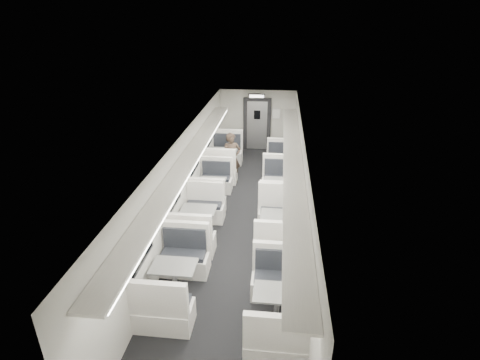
% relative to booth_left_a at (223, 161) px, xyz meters
% --- Properties ---
extents(room, '(3.24, 12.24, 2.64)m').
position_rel_booth_left_a_xyz_m(room, '(1.00, -3.44, 0.79)').
color(room, black).
rests_on(room, ground).
extents(booth_left_a, '(1.13, 2.30, 1.23)m').
position_rel_booth_left_a_xyz_m(booth_left_a, '(0.00, 0.00, 0.00)').
color(booth_left_a, white).
rests_on(booth_left_a, room).
extents(booth_left_b, '(0.99, 2.01, 1.07)m').
position_rel_booth_left_a_xyz_m(booth_left_b, '(0.00, -2.29, -0.05)').
color(booth_left_b, white).
rests_on(booth_left_b, room).
extents(booth_left_c, '(1.04, 2.11, 1.13)m').
position_rel_booth_left_a_xyz_m(booth_left_c, '(0.00, -4.11, -0.03)').
color(booth_left_c, white).
rests_on(booth_left_c, room).
extents(booth_left_d, '(1.04, 2.11, 1.13)m').
position_rel_booth_left_a_xyz_m(booth_left_d, '(0.00, -6.37, -0.03)').
color(booth_left_d, white).
rests_on(booth_left_d, room).
extents(booth_right_a, '(1.02, 2.07, 1.11)m').
position_rel_booth_left_a_xyz_m(booth_right_a, '(2.00, -0.35, -0.04)').
color(booth_right_a, white).
rests_on(booth_right_a, room).
extents(booth_right_b, '(1.13, 2.28, 1.22)m').
position_rel_booth_left_a_xyz_m(booth_right_b, '(2.00, -2.36, -0.00)').
color(booth_right_b, white).
rests_on(booth_right_b, room).
extents(booth_right_c, '(1.08, 2.20, 1.18)m').
position_rel_booth_left_a_xyz_m(booth_right_c, '(2.00, -4.24, -0.02)').
color(booth_right_c, white).
rests_on(booth_right_c, room).
extents(booth_right_d, '(1.02, 2.07, 1.11)m').
position_rel_booth_left_a_xyz_m(booth_right_d, '(2.00, -6.88, -0.04)').
color(booth_right_d, white).
rests_on(booth_right_d, room).
extents(passenger, '(0.71, 0.59, 1.67)m').
position_rel_booth_left_a_xyz_m(passenger, '(0.40, -0.82, 0.42)').
color(passenger, black).
rests_on(passenger, room).
extents(window_a, '(0.02, 1.18, 0.84)m').
position_rel_booth_left_a_xyz_m(window_a, '(-0.49, -0.04, 0.94)').
color(window_a, black).
rests_on(window_a, room).
extents(window_b, '(0.02, 1.18, 0.84)m').
position_rel_booth_left_a_xyz_m(window_b, '(-0.49, -2.24, 0.94)').
color(window_b, black).
rests_on(window_b, room).
extents(window_c, '(0.02, 1.18, 0.84)m').
position_rel_booth_left_a_xyz_m(window_c, '(-0.49, -4.44, 0.94)').
color(window_c, black).
rests_on(window_c, room).
extents(window_d, '(0.02, 1.18, 0.84)m').
position_rel_booth_left_a_xyz_m(window_d, '(-0.49, -6.64, 0.94)').
color(window_d, black).
rests_on(window_d, room).
extents(luggage_rack_left, '(0.46, 10.40, 0.09)m').
position_rel_booth_left_a_xyz_m(luggage_rack_left, '(-0.24, -3.74, 1.50)').
color(luggage_rack_left, white).
rests_on(luggage_rack_left, room).
extents(luggage_rack_right, '(0.46, 10.40, 0.09)m').
position_rel_booth_left_a_xyz_m(luggage_rack_right, '(2.24, -3.74, 1.50)').
color(luggage_rack_right, white).
rests_on(luggage_rack_right, room).
extents(vestibule_door, '(1.10, 0.13, 2.10)m').
position_rel_booth_left_a_xyz_m(vestibule_door, '(1.00, 2.50, 0.63)').
color(vestibule_door, black).
rests_on(vestibule_door, room).
extents(exit_sign, '(0.62, 0.12, 0.16)m').
position_rel_booth_left_a_xyz_m(exit_sign, '(1.00, 2.01, 1.87)').
color(exit_sign, black).
rests_on(exit_sign, room).
extents(wall_notice, '(0.32, 0.02, 0.40)m').
position_rel_booth_left_a_xyz_m(wall_notice, '(1.75, 2.48, 1.09)').
color(wall_notice, white).
rests_on(wall_notice, room).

